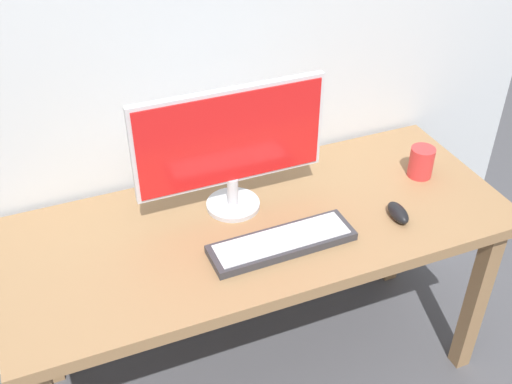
# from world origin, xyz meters

# --- Properties ---
(ground_plane) EXTENTS (6.00, 6.00, 0.00)m
(ground_plane) POSITION_xyz_m (0.00, 0.00, 0.00)
(ground_plane) COLOR #4C4C51
(desk) EXTENTS (1.61, 0.67, 0.73)m
(desk) POSITION_xyz_m (0.00, 0.00, 0.65)
(desk) COLOR #936D47
(desk) RESTS_ON ground_plane
(monitor) EXTENTS (0.61, 0.17, 0.42)m
(monitor) POSITION_xyz_m (-0.05, 0.11, 0.97)
(monitor) COLOR silver
(monitor) RESTS_ON desk
(keyboard_primary) EXTENTS (0.45, 0.14, 0.03)m
(keyboard_primary) POSITION_xyz_m (0.01, -0.13, 0.75)
(keyboard_primary) COLOR #333338
(keyboard_primary) RESTS_ON desk
(mouse) EXTENTS (0.06, 0.11, 0.04)m
(mouse) POSITION_xyz_m (0.41, -0.15, 0.75)
(mouse) COLOR black
(mouse) RESTS_ON desk
(coffee_mug) EXTENTS (0.08, 0.08, 0.11)m
(coffee_mug) POSITION_xyz_m (0.61, 0.03, 0.79)
(coffee_mug) COLOR red
(coffee_mug) RESTS_ON desk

